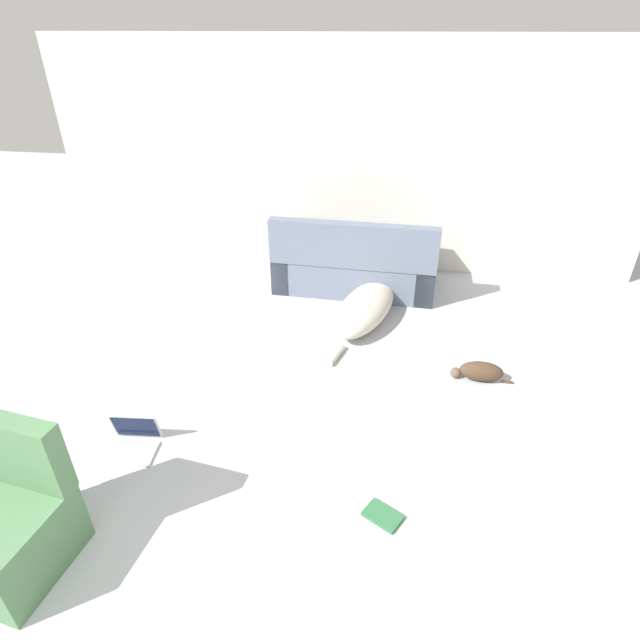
% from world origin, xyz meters
% --- Properties ---
extents(wall_back, '(6.86, 0.06, 2.56)m').
position_xyz_m(wall_back, '(0.00, 4.77, 1.28)').
color(wall_back, silver).
rests_on(wall_back, ground_plane).
extents(couch, '(1.81, 0.91, 0.88)m').
position_xyz_m(couch, '(0.24, 4.14, 0.27)').
color(couch, slate).
rests_on(couch, ground_plane).
extents(dog, '(0.78, 1.68, 0.28)m').
position_xyz_m(dog, '(0.43, 3.46, 0.14)').
color(dog, beige).
rests_on(dog, ground_plane).
extents(cat, '(0.53, 0.17, 0.18)m').
position_xyz_m(cat, '(1.45, 2.55, 0.09)').
color(cat, '#473323').
rests_on(cat, ground_plane).
extents(laptop_open, '(0.37, 0.33, 0.25)m').
position_xyz_m(laptop_open, '(-1.09, 1.37, 0.08)').
color(laptop_open, '#B7B7BC').
rests_on(laptop_open, ground_plane).
extents(book_green, '(0.27, 0.24, 0.02)m').
position_xyz_m(book_green, '(0.71, 1.03, 0.01)').
color(book_green, '#2D663D').
rests_on(book_green, ground_plane).
extents(side_chair, '(0.63, 0.66, 0.87)m').
position_xyz_m(side_chair, '(-1.30, 0.44, 0.29)').
color(side_chair, '#4C754C').
rests_on(side_chair, ground_plane).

